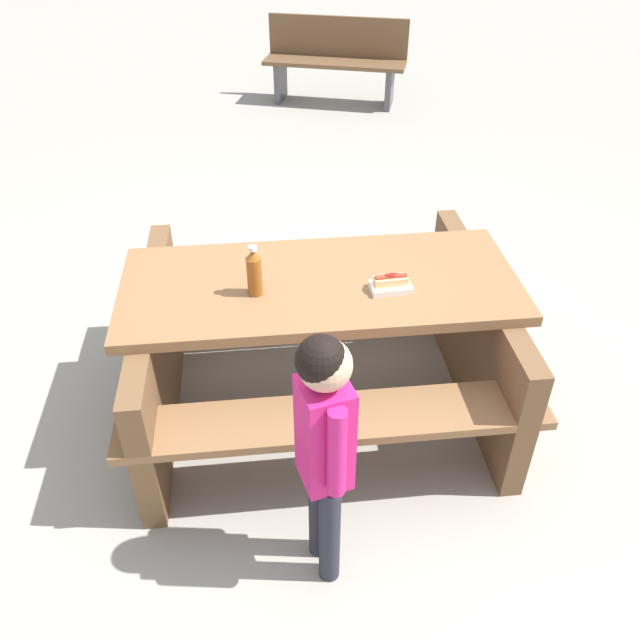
% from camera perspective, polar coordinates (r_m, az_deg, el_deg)
% --- Properties ---
extents(ground_plane, '(30.00, 30.00, 0.00)m').
position_cam_1_polar(ground_plane, '(3.40, 0.00, -7.08)').
color(ground_plane, gray).
rests_on(ground_plane, ground).
extents(picnic_table, '(2.07, 1.77, 0.75)m').
position_cam_1_polar(picnic_table, '(3.11, 0.00, -1.18)').
color(picnic_table, brown).
rests_on(picnic_table, ground).
extents(soda_bottle, '(0.07, 0.07, 0.24)m').
position_cam_1_polar(soda_bottle, '(2.80, -5.82, 4.21)').
color(soda_bottle, brown).
rests_on(soda_bottle, picnic_table).
extents(hotdog_tray, '(0.20, 0.16, 0.08)m').
position_cam_1_polar(hotdog_tray, '(2.87, 6.24, 3.19)').
color(hotdog_tray, white).
rests_on(hotdog_tray, picnic_table).
extents(child_in_coat, '(0.22, 0.26, 1.16)m').
position_cam_1_polar(child_in_coat, '(2.22, 0.37, -10.09)').
color(child_in_coat, '#262633').
rests_on(child_in_coat, ground).
extents(park_bench_near, '(1.53, 0.52, 0.85)m').
position_cam_1_polar(park_bench_near, '(7.45, 1.40, 22.01)').
color(park_bench_near, brown).
rests_on(park_bench_near, ground).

